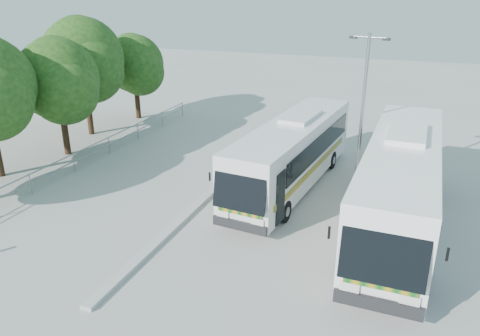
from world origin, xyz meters
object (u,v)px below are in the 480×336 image
at_px(tree_far_e, 135,64).
at_px(lamppost, 363,107).
at_px(coach_adjacent, 400,182).
at_px(tree_far_d, 84,59).
at_px(tree_far_c, 59,79).
at_px(coach_main, 292,152).

bearing_deg(tree_far_e, lamppost, -24.03).
bearing_deg(lamppost, coach_adjacent, -45.45).
bearing_deg(tree_far_d, tree_far_c, -72.17).
height_order(tree_far_c, coach_main, tree_far_c).
distance_m(tree_far_d, lamppost, 17.41).
bearing_deg(tree_far_e, tree_far_c, -86.46).
xyz_separation_m(coach_main, coach_adjacent, (4.91, -2.43, 0.19)).
distance_m(tree_far_d, tree_far_e, 4.65).
relative_size(tree_far_d, coach_main, 0.64).
height_order(tree_far_e, coach_main, tree_far_e).
bearing_deg(tree_far_c, tree_far_e, 93.54).
bearing_deg(lamppost, tree_far_d, -176.73).
bearing_deg(coach_adjacent, tree_far_c, 173.55).
relative_size(tree_far_c, coach_main, 0.57).
xyz_separation_m(tree_far_c, lamppost, (15.96, 0.86, -0.33)).
xyz_separation_m(tree_far_d, coach_main, (14.24, -3.62, -3.11)).
bearing_deg(coach_main, tree_far_c, -174.04).
height_order(tree_far_d, tree_far_e, tree_far_d).
bearing_deg(tree_far_d, coach_adjacent, -17.54).
distance_m(tree_far_c, coach_adjacent, 18.27).
distance_m(tree_far_c, coach_main, 13.30).
relative_size(tree_far_c, coach_adjacent, 0.52).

